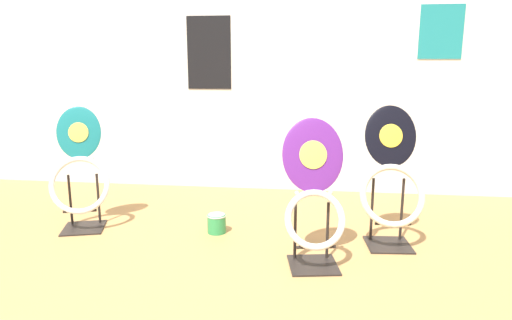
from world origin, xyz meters
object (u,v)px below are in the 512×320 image
toilet_seat_display_purple_note (314,198)px  toilet_seat_display_teal_sax (80,175)px  toilet_seat_display_jazz_black (391,184)px  paint_can (217,223)px

toilet_seat_display_purple_note → toilet_seat_display_teal_sax: size_ratio=0.99×
toilet_seat_display_purple_note → toilet_seat_display_jazz_black: bearing=35.6°
toilet_seat_display_teal_sax → toilet_seat_display_purple_note: bearing=-13.1°
toilet_seat_display_teal_sax → paint_can: (0.97, 0.04, -0.32)m
toilet_seat_display_purple_note → toilet_seat_display_teal_sax: 1.68m
toilet_seat_display_jazz_black → paint_can: size_ratio=6.62×
toilet_seat_display_jazz_black → paint_can: 1.21m
toilet_seat_display_teal_sax → toilet_seat_display_jazz_black: size_ratio=0.96×
toilet_seat_display_teal_sax → toilet_seat_display_jazz_black: bearing=-0.8°
paint_can → toilet_seat_display_purple_note: bearing=-31.9°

